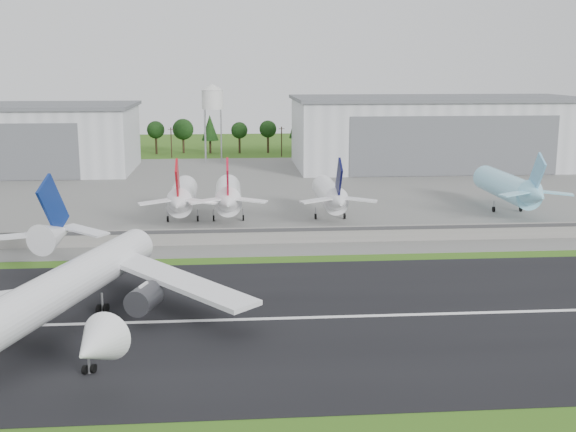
{
  "coord_description": "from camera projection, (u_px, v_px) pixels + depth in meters",
  "views": [
    {
      "loc": [
        1.01,
        -89.25,
        36.19
      ],
      "look_at": [
        11.55,
        40.0,
        9.0
      ],
      "focal_mm": 45.0,
      "sensor_mm": 36.0,
      "label": 1
    }
  ],
  "objects": [
    {
      "name": "ground",
      "position": [
        225.0,
        347.0,
        94.41
      ],
      "size": [
        600.0,
        600.0,
        0.0
      ],
      "primitive_type": "plane",
      "color": "#365C15",
      "rests_on": "ground"
    },
    {
      "name": "runway",
      "position": [
        225.0,
        320.0,
        104.15
      ],
      "size": [
        320.0,
        60.0,
        0.1
      ],
      "primitive_type": "cube",
      "color": "black",
      "rests_on": "ground"
    },
    {
      "name": "runway_centerline",
      "position": [
        225.0,
        320.0,
        104.14
      ],
      "size": [
        220.0,
        1.0,
        0.02
      ],
      "primitive_type": "cube",
      "color": "white",
      "rests_on": "runway"
    },
    {
      "name": "apron",
      "position": [
        227.0,
        191.0,
        211.46
      ],
      "size": [
        320.0,
        150.0,
        0.1
      ],
      "primitive_type": "cube",
      "color": "slate",
      "rests_on": "ground"
    },
    {
      "name": "blast_fence",
      "position": [
        226.0,
        236.0,
        147.68
      ],
      "size": [
        240.0,
        0.61,
        3.5
      ],
      "color": "gray",
      "rests_on": "ground"
    },
    {
      "name": "hangar_east",
      "position": [
        436.0,
        132.0,
        258.66
      ],
      "size": [
        102.0,
        47.0,
        25.2
      ],
      "color": "silver",
      "rests_on": "ground"
    },
    {
      "name": "water_tower",
      "position": [
        212.0,
        97.0,
        269.44
      ],
      "size": [
        8.4,
        8.4,
        29.4
      ],
      "color": "#99999E",
      "rests_on": "ground"
    },
    {
      "name": "utility_poles",
      "position": [
        227.0,
        157.0,
        289.51
      ],
      "size": [
        230.0,
        3.0,
        12.0
      ],
      "primitive_type": null,
      "color": "black",
      "rests_on": "ground"
    },
    {
      "name": "treeline",
      "position": [
        227.0,
        153.0,
        304.14
      ],
      "size": [
        320.0,
        16.0,
        22.0
      ],
      "primitive_type": null,
      "color": "black",
      "rests_on": "ground"
    },
    {
      "name": "main_airliner",
      "position": [
        72.0,
        293.0,
        101.05
      ],
      "size": [
        54.66,
        57.99,
        18.17
      ],
      "rotation": [
        0.0,
        0.0,
        2.84
      ],
      "color": "white",
      "rests_on": "runway"
    },
    {
      "name": "parked_jet_red_a",
      "position": [
        182.0,
        197.0,
        167.01
      ],
      "size": [
        7.36,
        31.29,
        16.79
      ],
      "color": "white",
      "rests_on": "ground"
    },
    {
      "name": "parked_jet_red_b",
      "position": [
        228.0,
        196.0,
        167.86
      ],
      "size": [
        7.36,
        31.29,
        16.85
      ],
      "color": "white",
      "rests_on": "ground"
    },
    {
      "name": "parked_jet_navy",
      "position": [
        331.0,
        195.0,
        169.8
      ],
      "size": [
        7.36,
        31.29,
        16.61
      ],
      "color": "white",
      "rests_on": "ground"
    },
    {
      "name": "parked_jet_skyblue",
      "position": [
        511.0,
        188.0,
        178.28
      ],
      "size": [
        7.36,
        37.29,
        17.07
      ],
      "color": "#93E1FE",
      "rests_on": "ground"
    }
  ]
}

